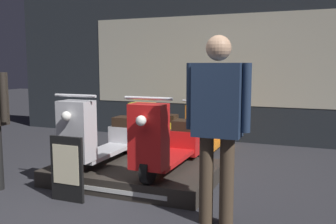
{
  "coord_description": "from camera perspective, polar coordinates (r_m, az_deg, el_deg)",
  "views": [
    {
      "loc": [
        1.96,
        -3.08,
        1.47
      ],
      "look_at": [
        -0.05,
        2.0,
        0.78
      ],
      "focal_mm": 40.0,
      "sensor_mm": 36.0,
      "label": 1
    }
  ],
  "objects": [
    {
      "name": "scooter_display_left",
      "position": [
        4.89,
        -10.2,
        -3.7
      ],
      "size": [
        0.54,
        1.59,
        0.94
      ],
      "color": "black",
      "rests_on": "display_platform"
    },
    {
      "name": "display_platform",
      "position": [
        4.85,
        -4.94,
        -9.2
      ],
      "size": [
        2.03,
        1.4,
        0.2
      ],
      "color": "#2D2823",
      "rests_on": "ground_plane"
    },
    {
      "name": "price_sign_board",
      "position": [
        4.2,
        -15.15,
        -8.35
      ],
      "size": [
        0.4,
        0.04,
        0.71
      ],
      "color": "black",
      "rests_on": "ground_plane"
    },
    {
      "name": "shop_wall_back",
      "position": [
        7.31,
        6.11,
        8.21
      ],
      "size": [
        8.76,
        0.09,
        3.2
      ],
      "color": "#23282D",
      "rests_on": "ground_plane"
    },
    {
      "name": "scooter_display_right",
      "position": [
        4.49,
        -0.2,
        -4.57
      ],
      "size": [
        0.54,
        1.59,
        0.94
      ],
      "color": "black",
      "rests_on": "display_platform"
    },
    {
      "name": "scooter_backrow_0",
      "position": [
        6.56,
        -1.97,
        -2.57
      ],
      "size": [
        0.54,
        1.59,
        0.94
      ],
      "color": "black",
      "rests_on": "ground_plane"
    },
    {
      "name": "ground_plane",
      "position": [
        3.94,
        -10.39,
        -14.79
      ],
      "size": [
        30.0,
        30.0,
        0.0
      ],
      "primitive_type": "plane",
      "color": "#2D2D33"
    },
    {
      "name": "scooter_backrow_1",
      "position": [
        6.25,
        6.17,
        -3.11
      ],
      "size": [
        0.54,
        1.59,
        0.94
      ],
      "color": "black",
      "rests_on": "ground_plane"
    },
    {
      "name": "person_right_browsing",
      "position": [
        3.37,
        7.54,
        -0.46
      ],
      "size": [
        0.59,
        0.24,
        1.73
      ],
      "color": "#473828",
      "rests_on": "ground_plane"
    }
  ]
}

